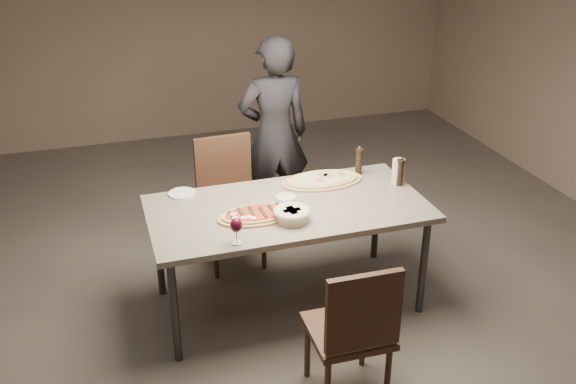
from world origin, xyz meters
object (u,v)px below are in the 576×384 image
object	(u,v)px
ham_pizza	(322,180)
dining_table	(288,214)
zucchini_pizza	(257,215)
chair_far	(228,194)
diner	(274,135)
bread_basket	(292,214)
carafe	(398,172)
chair_near	(354,327)
pepper_mill_left	(400,172)

from	to	relation	value
ham_pizza	dining_table	bearing A→B (deg)	-157.31
zucchini_pizza	chair_far	size ratio (longest dim) A/B	0.53
chair_far	diner	world-z (taller)	diner
bread_basket	carafe	world-z (taller)	carafe
carafe	chair_near	bearing A→B (deg)	-125.13
carafe	diner	world-z (taller)	diner
carafe	chair_far	world-z (taller)	chair_far
ham_pizza	chair_far	world-z (taller)	chair_far
dining_table	chair_near	bearing A→B (deg)	-87.02
dining_table	ham_pizza	distance (m)	0.45
zucchini_pizza	chair_near	distance (m)	0.99
zucchini_pizza	pepper_mill_left	bearing A→B (deg)	18.03
dining_table	chair_far	distance (m)	0.79
pepper_mill_left	dining_table	bearing A→B (deg)	-175.07
dining_table	zucchini_pizza	world-z (taller)	zucchini_pizza
bread_basket	diner	bearing A→B (deg)	78.13
zucchini_pizza	diner	bearing A→B (deg)	78.36
pepper_mill_left	zucchini_pizza	bearing A→B (deg)	-171.47
dining_table	chair_far	size ratio (longest dim) A/B	1.89
pepper_mill_left	chair_far	size ratio (longest dim) A/B	0.22
dining_table	bread_basket	world-z (taller)	bread_basket
dining_table	zucchini_pizza	distance (m)	0.26
zucchini_pizza	chair_near	world-z (taller)	chair_near
dining_table	ham_pizza	size ratio (longest dim) A/B	3.08
zucchini_pizza	chair_near	xyz separation A→B (m)	(0.28, -0.92, -0.26)
ham_pizza	carafe	world-z (taller)	carafe
bread_basket	carafe	size ratio (longest dim) A/B	1.29
pepper_mill_left	diner	xyz separation A→B (m)	(-0.59, 1.07, -0.05)
carafe	chair_far	bearing A→B (deg)	149.32
dining_table	carafe	world-z (taller)	carafe
ham_pizza	chair_far	bearing A→B (deg)	124.93
zucchini_pizza	chair_near	size ratio (longest dim) A/B	0.56
pepper_mill_left	ham_pizza	bearing A→B (deg)	156.94
chair_far	bread_basket	bearing A→B (deg)	99.00
chair_far	zucchini_pizza	bearing A→B (deg)	87.43
dining_table	pepper_mill_left	xyz separation A→B (m)	(0.83, 0.07, 0.16)
carafe	diner	distance (m)	1.20
chair_far	carafe	bearing A→B (deg)	146.34
ham_pizza	carafe	bearing A→B (deg)	-36.92
dining_table	carafe	bearing A→B (deg)	6.93
pepper_mill_left	carafe	distance (m)	0.03
carafe	ham_pizza	bearing A→B (deg)	159.94
bread_basket	pepper_mill_left	world-z (taller)	pepper_mill_left
pepper_mill_left	diner	size ratio (longest dim) A/B	0.13
carafe	chair_near	distance (m)	1.39
zucchini_pizza	diner	size ratio (longest dim) A/B	0.32
chair_near	diner	size ratio (longest dim) A/B	0.56
ham_pizza	bread_basket	size ratio (longest dim) A/B	2.53
zucchini_pizza	diner	world-z (taller)	diner
bread_basket	chair_far	bearing A→B (deg)	101.98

